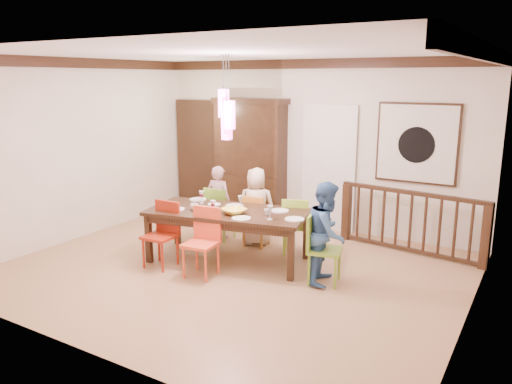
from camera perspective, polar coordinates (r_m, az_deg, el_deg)
The scene contains 37 objects.
floor at distance 6.99m, azimuth -2.65°, elevation -8.85°, with size 6.00×6.00×0.00m, color #A77950.
ceiling at distance 6.50m, azimuth -2.92°, elevation 15.64°, with size 6.00×6.00×0.00m, color white.
wall_back at distance 8.76m, azimuth 6.34°, elevation 5.36°, with size 6.00×6.00×0.00m, color beige.
wall_left at distance 8.60m, azimuth -19.73°, elevation 4.55°, with size 5.00×5.00×0.00m, color beige.
wall_right at distance 5.55m, azimuth 23.98°, elevation -0.05°, with size 5.00×5.00×0.00m, color beige.
crown_molding at distance 6.50m, azimuth -2.91°, elevation 14.94°, with size 6.00×5.00×0.16m, color black, non-canonical shape.
panel_door at distance 10.00m, azimuth -6.47°, elevation 3.98°, with size 1.04×0.07×2.24m, color black.
white_doorway at distance 8.65m, azimuth 8.28°, elevation 2.53°, with size 0.97×0.05×2.22m, color silver.
painting at distance 8.13m, azimuth 17.91°, elevation 5.30°, with size 1.25×0.06×1.25m.
pendant_cluster at distance 6.88m, azimuth -3.38°, elevation 8.87°, with size 0.27×0.21×1.14m.
dining_table at distance 7.13m, azimuth -3.22°, elevation -2.71°, with size 2.42×1.47×0.75m.
chair_far_left at distance 8.12m, azimuth -4.05°, elevation -2.00°, with size 0.41×0.41×0.88m.
chair_far_mid at distance 7.80m, azimuth 0.05°, elevation -2.81°, with size 0.42×0.42×0.83m.
chair_far_right at distance 7.49m, azimuth 4.57°, elevation -3.34°, with size 0.51×0.51×0.87m.
chair_near_left at distance 7.05m, azimuth -10.95°, elevation -4.38°, with size 0.42×0.42×0.91m.
chair_near_mid at distance 6.64m, azimuth -6.36°, elevation -5.29°, with size 0.46×0.46×0.91m.
chair_end_right at distance 6.44m, azimuth 7.90°, elevation -5.95°, with size 0.49×0.49×0.91m.
china_hutch at distance 9.15m, azimuth -0.66°, elevation 3.69°, with size 1.41×0.46×2.24m.
balustrade at distance 7.83m, azimuth 17.25°, elevation -3.16°, with size 2.27×0.37×0.96m.
person_far_left at distance 8.21m, azimuth -4.27°, elevation -1.13°, with size 0.44×0.29×1.20m, color #D3A0AC.
person_far_mid at distance 7.85m, azimuth 0.02°, elevation -1.64°, with size 0.60×0.39×1.23m, color beige.
person_end_right at distance 6.44m, azimuth 8.11°, elevation -4.63°, with size 0.64×0.50×1.32m, color #3A65A2.
serving_bowl at distance 6.90m, azimuth -2.52°, elevation -2.20°, with size 0.33×0.33×0.08m, color yellow.
small_bowl at distance 7.25m, azimuth -4.80°, elevation -1.59°, with size 0.19×0.19×0.06m, color white.
cup_left at distance 7.16m, azimuth -7.07°, elevation -1.68°, with size 0.12×0.12×0.09m, color silver.
cup_right at distance 6.85m, azimuth 1.29°, elevation -2.30°, with size 0.09×0.09×0.08m, color silver.
plate_far_left at distance 7.75m, azimuth -6.66°, elevation -0.85°, with size 0.26×0.26×0.01m, color white.
plate_far_mid at distance 7.33m, azimuth -2.48°, elevation -1.58°, with size 0.26×0.26×0.01m, color white.
plate_far_right at distance 7.06m, azimuth 2.73°, elevation -2.15°, with size 0.26×0.26×0.01m, color white.
plate_near_left at distance 7.22m, azimuth -9.19°, elevation -1.96°, with size 0.26×0.26×0.01m, color white.
plate_near_mid at distance 6.67m, azimuth -1.70°, elevation -3.02°, with size 0.26×0.26×0.01m, color white.
plate_end_right at distance 6.65m, azimuth 4.42°, elevation -3.11°, with size 0.26×0.26×0.01m, color white.
wine_glass_a at distance 7.51m, azimuth -6.26°, elevation -0.60°, with size 0.08×0.08×0.19m, color #590C19, non-canonical shape.
wine_glass_b at distance 7.17m, azimuth -1.79°, elevation -1.17°, with size 0.08×0.08×0.19m, color silver, non-canonical shape.
wine_glass_c at distance 6.93m, azimuth -4.95°, elevation -1.72°, with size 0.08×0.08×0.19m, color #590C19, non-canonical shape.
wine_glass_d at distance 6.62m, azimuth 1.61°, elevation -2.37°, with size 0.08×0.08×0.19m, color silver, non-canonical shape.
napkin at distance 6.82m, azimuth -5.22°, elevation -2.73°, with size 0.18×0.14×0.01m, color #D83359.
Camera 1 is at (3.60, -5.40, 2.59)m, focal length 35.00 mm.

